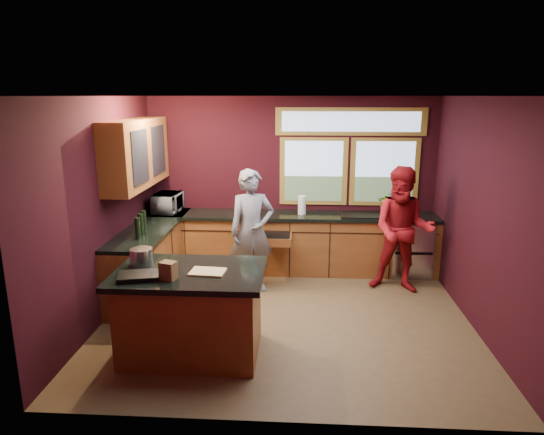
# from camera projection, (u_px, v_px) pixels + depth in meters

# --- Properties ---
(floor) EXTENTS (4.50, 4.50, 0.00)m
(floor) POSITION_uv_depth(u_px,v_px,m) (286.00, 318.00, 6.07)
(floor) COLOR brown
(floor) RESTS_ON ground
(room_shell) EXTENTS (4.52, 4.02, 2.71)m
(room_shell) POSITION_uv_depth(u_px,v_px,m) (240.00, 171.00, 5.98)
(room_shell) COLOR black
(room_shell) RESTS_ON ground
(back_counter) EXTENTS (4.50, 0.64, 0.93)m
(back_counter) POSITION_uv_depth(u_px,v_px,m) (303.00, 243.00, 7.59)
(back_counter) COLOR brown
(back_counter) RESTS_ON floor
(left_counter) EXTENTS (0.64, 2.30, 0.93)m
(left_counter) POSITION_uv_depth(u_px,v_px,m) (152.00, 257.00, 6.89)
(left_counter) COLOR brown
(left_counter) RESTS_ON floor
(island) EXTENTS (1.55, 1.05, 0.95)m
(island) POSITION_uv_depth(u_px,v_px,m) (191.00, 312.00, 5.13)
(island) COLOR brown
(island) RESTS_ON floor
(person_grey) EXTENTS (0.73, 0.60, 1.74)m
(person_grey) POSITION_uv_depth(u_px,v_px,m) (252.00, 231.00, 6.75)
(person_grey) COLOR slate
(person_grey) RESTS_ON floor
(person_red) EXTENTS (1.00, 0.86, 1.78)m
(person_red) POSITION_uv_depth(u_px,v_px,m) (403.00, 230.00, 6.73)
(person_red) COLOR maroon
(person_red) RESTS_ON floor
(microwave) EXTENTS (0.40, 0.56, 0.30)m
(microwave) POSITION_uv_depth(u_px,v_px,m) (168.00, 203.00, 7.56)
(microwave) COLOR #999999
(microwave) RESTS_ON left_counter
(potted_plant) EXTENTS (0.32, 0.28, 0.35)m
(potted_plant) POSITION_uv_depth(u_px,v_px,m) (388.00, 203.00, 7.40)
(potted_plant) COLOR #999999
(potted_plant) RESTS_ON back_counter
(paper_towel) EXTENTS (0.12, 0.12, 0.28)m
(paper_towel) POSITION_uv_depth(u_px,v_px,m) (302.00, 205.00, 7.44)
(paper_towel) COLOR white
(paper_towel) RESTS_ON back_counter
(cutting_board) EXTENTS (0.37, 0.28, 0.02)m
(cutting_board) POSITION_uv_depth(u_px,v_px,m) (208.00, 272.00, 4.95)
(cutting_board) COLOR tan
(cutting_board) RESTS_ON island
(stock_pot) EXTENTS (0.24, 0.24, 0.18)m
(stock_pot) POSITION_uv_depth(u_px,v_px,m) (142.00, 257.00, 5.17)
(stock_pot) COLOR #BABABF
(stock_pot) RESTS_ON island
(paper_bag) EXTENTS (0.18, 0.16, 0.18)m
(paper_bag) POSITION_uv_depth(u_px,v_px,m) (168.00, 271.00, 4.76)
(paper_bag) COLOR brown
(paper_bag) RESTS_ON island
(black_tray) EXTENTS (0.46, 0.37, 0.05)m
(black_tray) POSITION_uv_depth(u_px,v_px,m) (139.00, 276.00, 4.79)
(black_tray) COLOR black
(black_tray) RESTS_ON island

